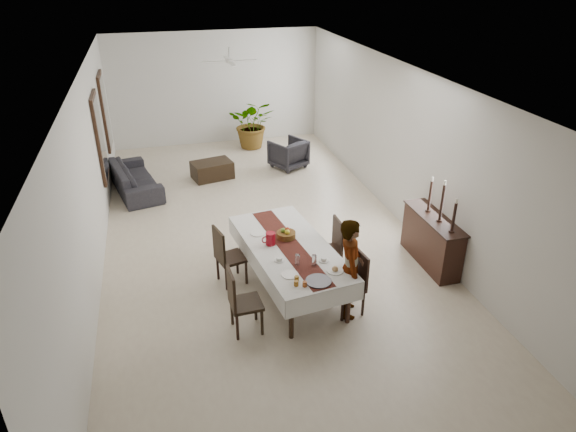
{
  "coord_description": "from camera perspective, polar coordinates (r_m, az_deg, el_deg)",
  "views": [
    {
      "loc": [
        -1.77,
        -8.86,
        5.07
      ],
      "look_at": [
        0.23,
        -1.29,
        1.05
      ],
      "focal_mm": 32.0,
      "sensor_mm": 36.0,
      "label": 1
    }
  ],
  "objects": [
    {
      "name": "chair_right_near_leg_fr",
      "position": [
        8.42,
        7.13,
        -8.29
      ],
      "size": [
        0.05,
        0.05,
        0.43
      ],
      "primitive_type": "cylinder",
      "rotation": [
        0.0,
        0.0,
        0.12
      ],
      "color": "black",
      "rests_on": "floor"
    },
    {
      "name": "jam_jar_c",
      "position": [
        7.52,
        0.97,
        -6.98
      ],
      "size": [
        0.07,
        0.07,
        0.08
      ],
      "primitive_type": "cylinder",
      "color": "brown",
      "rests_on": "tablecloth_top"
    },
    {
      "name": "chair_left_near_leg_br",
      "position": [
        7.73,
        -2.91,
        -11.72
      ],
      "size": [
        0.05,
        0.05,
        0.45
      ],
      "primitive_type": "cylinder",
      "rotation": [
        0.0,
        0.0,
        0.05
      ],
      "color": "black",
      "rests_on": "floor"
    },
    {
      "name": "fruit_basket",
      "position": [
        8.6,
        -0.21,
        -2.12
      ],
      "size": [
        0.32,
        0.32,
        0.11
      ],
      "primitive_type": "cylinder",
      "color": "brown",
      "rests_on": "tablecloth_top"
    },
    {
      "name": "chair_left_far_back",
      "position": [
        8.54,
        -7.68,
        -3.26
      ],
      "size": [
        0.16,
        0.45,
        0.57
      ],
      "primitive_type": "cube",
      "rotation": [
        0.0,
        0.0,
        -1.31
      ],
      "color": "black",
      "rests_on": "chair_left_far_seat"
    },
    {
      "name": "red_pitcher",
      "position": [
        8.39,
        -1.96,
        -2.53
      ],
      "size": [
        0.18,
        0.18,
        0.21
      ],
      "primitive_type": "cylinder",
      "rotation": [
        0.0,
        0.0,
        0.13
      ],
      "color": "maroon",
      "rests_on": "tablecloth_top"
    },
    {
      "name": "sofa",
      "position": [
        12.72,
        -16.66,
        4.05
      ],
      "size": [
        1.32,
        2.34,
        0.64
      ],
      "primitive_type": "imported",
      "rotation": [
        0.0,
        0.0,
        1.79
      ],
      "color": "#2B292F",
      "rests_on": "floor"
    },
    {
      "name": "candlestick_near_base",
      "position": [
        8.96,
        17.73,
        -1.61
      ],
      "size": [
        0.1,
        0.1,
        0.03
      ],
      "primitive_type": "cylinder",
      "color": "black",
      "rests_on": "sideboard_top"
    },
    {
      "name": "fan_blade_w",
      "position": [
        12.14,
        -8.21,
        16.6
      ],
      "size": [
        0.55,
        0.1,
        0.01
      ],
      "primitive_type": "cube",
      "color": "white",
      "rests_on": "fan_hub"
    },
    {
      "name": "chair_left_far_leg_bl",
      "position": [
        9.1,
        -5.66,
        -5.16
      ],
      "size": [
        0.06,
        0.06,
        0.45
      ],
      "primitive_type": "cylinder",
      "rotation": [
        0.0,
        0.0,
        0.26
      ],
      "color": "black",
      "rests_on": "floor"
    },
    {
      "name": "fan_blade_e",
      "position": [
        12.24,
        -4.82,
        16.86
      ],
      "size": [
        0.55,
        0.1,
        0.01
      ],
      "primitive_type": "cube",
      "color": "white",
      "rests_on": "fan_hub"
    },
    {
      "name": "potted_plant",
      "position": [
        15.01,
        -3.93,
        10.22
      ],
      "size": [
        1.54,
        1.43,
        1.43
      ],
      "primitive_type": "imported",
      "rotation": [
        0.0,
        0.0,
        -0.28
      ],
      "color": "#375923",
      "rests_on": "floor"
    },
    {
      "name": "plate_near_left",
      "position": [
        7.67,
        0.21,
        -6.52
      ],
      "size": [
        0.26,
        0.26,
        0.02
      ],
      "primitive_type": "cylinder",
      "color": "white",
      "rests_on": "tablecloth_top"
    },
    {
      "name": "candlestick_mid_base",
      "position": [
        9.26,
        16.47,
        -0.46
      ],
      "size": [
        0.1,
        0.1,
        0.03
      ],
      "primitive_type": "cylinder",
      "color": "black",
      "rests_on": "sideboard_top"
    },
    {
      "name": "armchair",
      "position": [
        13.58,
        0.03,
        6.95
      ],
      "size": [
        1.1,
        1.11,
        0.75
      ],
      "primitive_type": "imported",
      "rotation": [
        0.0,
        0.0,
        3.62
      ],
      "color": "#29262C",
      "rests_on": "floor"
    },
    {
      "name": "chair_right_near_leg_fl",
      "position": [
        8.17,
        8.33,
        -9.63
      ],
      "size": [
        0.05,
        0.05,
        0.43
      ],
      "primitive_type": "cylinder",
      "rotation": [
        0.0,
        0.0,
        0.12
      ],
      "color": "black",
      "rests_on": "floor"
    },
    {
      "name": "chair_right_far_leg_fr",
      "position": [
        9.25,
        4.89,
        -4.57
      ],
      "size": [
        0.05,
        0.05,
        0.44
      ],
      "primitive_type": "cylinder",
      "rotation": [
        0.0,
        0.0,
        0.02
      ],
      "color": "black",
      "rests_on": "floor"
    },
    {
      "name": "table_leg_fl",
      "position": [
        7.57,
        0.37,
        -11.18
      ],
      "size": [
        0.08,
        0.08,
        0.74
      ],
      "primitive_type": "cylinder",
      "rotation": [
        0.0,
        0.0,
        0.13
      ],
      "color": "black",
      "rests_on": "floor"
    },
    {
      "name": "candlestick_mid_candle",
      "position": [
        8.97,
        17.06,
        3.55
      ],
      "size": [
        0.04,
        0.04,
        0.08
      ],
      "primitive_type": "cylinder",
      "color": "white",
      "rests_on": "candlestick_mid_shaft"
    },
    {
      "name": "table_leg_br",
      "position": [
        9.74,
        -0.05,
        -1.66
      ],
      "size": [
        0.08,
        0.08,
        0.74
      ],
      "primitive_type": "cylinder",
      "rotation": [
        0.0,
        0.0,
        0.13
      ],
      "color": "black",
      "rests_on": "floor"
    },
    {
      "name": "mirror_glass_near",
      "position": [
        11.65,
        -20.01,
        8.19
      ],
      "size": [
        0.01,
        0.9,
        1.7
      ],
      "primitive_type": "cube",
      "color": "silver",
      "rests_on": "mirror_frame_near"
    },
    {
      "name": "floor",
      "position": [
        10.36,
        -3.07,
        -2.18
      ],
      "size": [
        6.0,
        12.0,
        0.0
      ],
      "primitive_type": "cube",
      "color": "beige",
      "rests_on": "ground"
    },
    {
      "name": "candlestick_far_shaft",
      "position": [
        9.44,
        15.51,
        2.19
      ],
      "size": [
        0.05,
        0.05,
        0.55
      ],
      "primitive_type": "cylinder",
      "color": "black",
      "rests_on": "candlestick_far_base"
    },
    {
      "name": "plate_far_left",
      "position": [
        8.77,
        -3.38,
        -1.91
      ],
      "size": [
        0.26,
        0.26,
        0.02
      ],
      "primitive_type": "cylinder",
      "color": "white",
      "rests_on": "tablecloth_top"
    },
    {
      "name": "teacup_left",
      "position": [
        7.98,
        -0.96,
        -4.82
      ],
      "size": [
        0.1,
        0.1,
        0.06
      ],
      "primitive_type": "cylinder",
      "color": "white",
      "rests_on": "saucer_left"
    },
    {
      "name": "chair_left_far_leg_fl",
      "position": [
        8.99,
        -7.8,
        -5.76
      ],
      "size": [
        0.06,
        0.06,
        0.45
      ],
      "primitive_type": "cylinder",
      "rotation": [
        0.0,
        0.0,
        0.26
      ],
      "color": "black",
      "rests_on": "floor"
    },
    {
      "name": "chair_right_near_leg_br",
      "position": [
        8.27,
        4.91,
        -8.86
      ],
      "size": [
        0.05,
        0.05,
        0.43
      ],
      "primitive_type": "cylinder",
      "rotation": [
        0.0,
        0.0,
        0.12
      ],
      "color": "black",
      "rests_on": "floor"
    },
    {
      "name": "fruit_red",
      "position": [
        8.59,
        -0.07,
        -1.55
      ],
      "size": [
        0.1,
        0.1,
        0.1
      ],
      "primitive_type": "sphere",
      "color": "#A42E10",
      "rests_on": "fruit_basket"
    },
    {
      "name": "chair_right_far_back",
      "position": [
        8.83,
        5.57,
        -2.09
      ],
      "size": [
        0.05,
        0.45,
        0.57
      ],
      "primitive_type": "cube",
      "rotation": [
        0.0,
        0.0,
        1.59
      ],
      "color": "black",
      "rests_on": "chair_right_far_seat"
    },
    {
      "name": "tablecloth_top",
      "position": [
        8.4,
        0.14,
        -3.36
      ],
      "size": [
        1.6,
        2.88,
        0.01
      ],
      "primitive_type": "cube",
      "rotation": [
        0.0,
        0.0,
        0.13
      ],
      "color": "silver",
      "rests_on": "dining_table_top"
    },
    {
      "name": "chair_right_far_seat",
      "position": [
        8.92,
        4.26,
        -3.98
      ],
      "size": [
        0.46,
        0.46,
        0.05
      ],
      "primitive_type": "cube",
      "rotation": [
        0.0,
        0.0,
        1.59
      ],
      "color": "black",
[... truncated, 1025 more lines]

